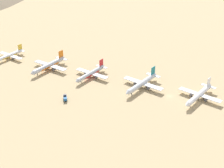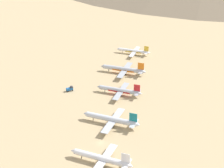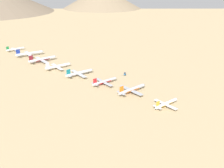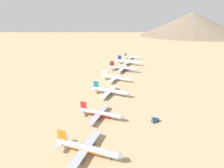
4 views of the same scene
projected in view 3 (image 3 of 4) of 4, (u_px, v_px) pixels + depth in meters
ground_plane at (70, 71)px, 344.79m from camera, size 1800.00×1800.00×0.00m
parked_jet_0 at (166, 104)px, 250.81m from camera, size 33.90×27.53×9.78m
parked_jet_1 at (132, 89)px, 280.30m from camera, size 41.09×33.32×11.86m
parked_jet_2 at (104, 82)px, 302.24m from camera, size 37.05×30.09×10.69m
parked_jet_3 at (79, 73)px, 327.57m from camera, size 41.20×33.53×11.88m
parked_jet_4 at (58, 66)px, 352.37m from camera, size 39.39×32.10×11.36m
parked_jet_5 at (42, 59)px, 379.91m from camera, size 45.45×36.93×13.10m
parked_jet_6 at (29, 53)px, 407.73m from camera, size 45.89×37.60×13.31m
parked_jet_7 at (15, 49)px, 436.44m from camera, size 33.52×27.23×9.67m
service_truck at (125, 74)px, 330.77m from camera, size 5.50×5.38×3.90m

